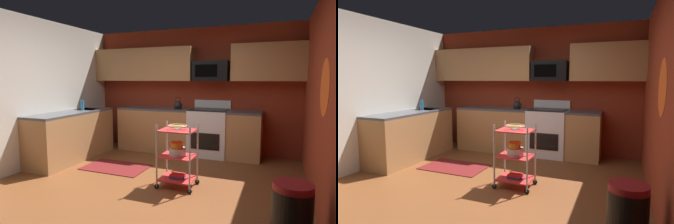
% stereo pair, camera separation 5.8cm
% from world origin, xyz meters
% --- Properties ---
extents(floor, '(4.40, 4.80, 0.04)m').
position_xyz_m(floor, '(0.00, 0.00, -0.02)').
color(floor, brown).
rests_on(floor, ground).
extents(wall_back, '(4.52, 0.06, 2.60)m').
position_xyz_m(wall_back, '(0.00, 2.43, 1.30)').
color(wall_back, maroon).
rests_on(wall_back, ground).
extents(wall_left, '(0.06, 4.80, 2.60)m').
position_xyz_m(wall_left, '(-2.23, 0.00, 1.30)').
color(wall_left, silver).
rests_on(wall_left, ground).
extents(wall_right, '(0.06, 4.80, 2.60)m').
position_xyz_m(wall_right, '(2.23, 0.00, 1.30)').
color(wall_right, maroon).
rests_on(wall_right, ground).
extents(wall_flower_decal, '(0.00, 0.62, 0.62)m').
position_xyz_m(wall_flower_decal, '(2.20, -0.00, 1.45)').
color(wall_flower_decal, '#E5591E').
extents(counter_run, '(3.68, 2.48, 0.92)m').
position_xyz_m(counter_run, '(-0.75, 1.62, 0.46)').
color(counter_run, '#B27F4C').
rests_on(counter_run, ground).
extents(oven_range, '(0.76, 0.65, 1.10)m').
position_xyz_m(oven_range, '(0.47, 2.10, 0.48)').
color(oven_range, white).
rests_on(oven_range, ground).
extents(upper_cabinets, '(4.40, 0.33, 0.70)m').
position_xyz_m(upper_cabinets, '(-0.10, 2.23, 1.85)').
color(upper_cabinets, '#B27F4C').
extents(microwave, '(0.70, 0.39, 0.40)m').
position_xyz_m(microwave, '(0.47, 2.21, 1.70)').
color(microwave, black).
extents(rolling_cart, '(0.55, 0.41, 0.91)m').
position_xyz_m(rolling_cart, '(0.45, 0.29, 0.45)').
color(rolling_cart, silver).
rests_on(rolling_cart, ground).
extents(fruit_bowl, '(0.27, 0.27, 0.07)m').
position_xyz_m(fruit_bowl, '(0.45, 0.29, 0.88)').
color(fruit_bowl, silver).
rests_on(fruit_bowl, rolling_cart).
extents(mixing_bowl_large, '(0.25, 0.25, 0.11)m').
position_xyz_m(mixing_bowl_large, '(0.45, 0.29, 0.52)').
color(mixing_bowl_large, silver).
rests_on(mixing_bowl_large, rolling_cart).
extents(mixing_bowl_small, '(0.18, 0.18, 0.08)m').
position_xyz_m(mixing_bowl_small, '(0.44, 0.27, 0.62)').
color(mixing_bowl_small, orange).
rests_on(mixing_bowl_small, rolling_cart).
extents(book_stack, '(0.20, 0.18, 0.06)m').
position_xyz_m(book_stack, '(0.45, 0.29, 0.16)').
color(book_stack, '#1E4C8C').
rests_on(book_stack, rolling_cart).
extents(kettle, '(0.21, 0.18, 0.26)m').
position_xyz_m(kettle, '(-0.19, 2.10, 1.00)').
color(kettle, black).
rests_on(kettle, counter_run).
extents(dish_soap_bottle, '(0.06, 0.06, 0.20)m').
position_xyz_m(dish_soap_bottle, '(-1.87, 1.14, 1.02)').
color(dish_soap_bottle, '#2D8CBF').
rests_on(dish_soap_bottle, counter_run).
extents(trash_can, '(0.34, 0.42, 0.66)m').
position_xyz_m(trash_can, '(1.90, -0.84, 0.33)').
color(trash_can, black).
rests_on(trash_can, ground).
extents(floor_rug, '(1.11, 0.71, 0.01)m').
position_xyz_m(floor_rug, '(-0.84, 0.71, 0.01)').
color(floor_rug, maroon).
rests_on(floor_rug, ground).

